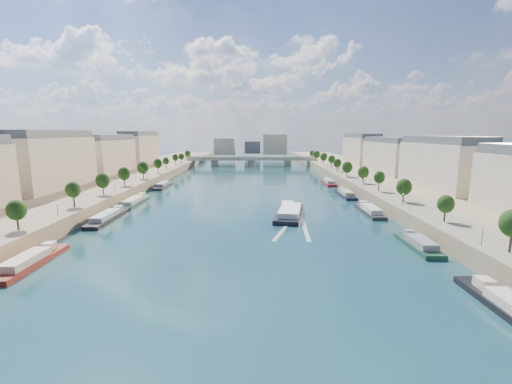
{
  "coord_description": "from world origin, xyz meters",
  "views": [
    {
      "loc": [
        4.26,
        -65.13,
        28.92
      ],
      "look_at": [
        4.19,
        72.18,
        5.0
      ],
      "focal_mm": 24.0,
      "sensor_mm": 36.0,
      "label": 1
    }
  ],
  "objects": [
    {
      "name": "skyline",
      "position": [
        3.19,
        319.52,
        14.66
      ],
      "size": [
        79.0,
        42.0,
        22.0
      ],
      "color": "beige",
      "rests_on": "ground"
    },
    {
      "name": "pave_right",
      "position": [
        57.0,
        100.0,
        5.05
      ],
      "size": [
        14.0,
        520.0,
        0.1
      ],
      "primitive_type": "cube",
      "color": "gray",
      "rests_on": "quay_right"
    },
    {
      "name": "ground",
      "position": [
        0.0,
        100.0,
        0.0
      ],
      "size": [
        700.0,
        700.0,
        0.0
      ],
      "primitive_type": "plane",
      "color": "#0B3033",
      "rests_on": "ground"
    },
    {
      "name": "trees_right",
      "position": [
        55.0,
        110.0,
        10.48
      ],
      "size": [
        4.8,
        268.8,
        8.26
      ],
      "color": "#382B1E",
      "rests_on": "ground"
    },
    {
      "name": "trees_left",
      "position": [
        -55.0,
        102.0,
        10.48
      ],
      "size": [
        4.8,
        268.8,
        8.26
      ],
      "color": "#382B1E",
      "rests_on": "ground"
    },
    {
      "name": "buildings_left",
      "position": [
        -85.0,
        112.0,
        16.45
      ],
      "size": [
        16.0,
        226.0,
        23.2
      ],
      "color": "beige",
      "rests_on": "ground"
    },
    {
      "name": "quay_left",
      "position": [
        -72.0,
        100.0,
        2.5
      ],
      "size": [
        44.0,
        520.0,
        5.0
      ],
      "primitive_type": "cube",
      "color": "#9E8460",
      "rests_on": "ground"
    },
    {
      "name": "tour_barge",
      "position": [
        15.99,
        52.38,
        1.11
      ],
      "size": [
        13.19,
        29.85,
        3.92
      ],
      "rotation": [
        0.0,
        0.0,
        -0.18
      ],
      "color": "black",
      "rests_on": "ground"
    },
    {
      "name": "pave_left",
      "position": [
        -57.0,
        100.0,
        5.05
      ],
      "size": [
        14.0,
        520.0,
        0.1
      ],
      "primitive_type": "cube",
      "color": "gray",
      "rests_on": "quay_left"
    },
    {
      "name": "moored_barges_left",
      "position": [
        -45.5,
        60.55,
        0.84
      ],
      "size": [
        5.0,
        131.63,
        3.6
      ],
      "color": "maroon",
      "rests_on": "ground"
    },
    {
      "name": "lamps_left",
      "position": [
        -52.5,
        90.0,
        7.78
      ],
      "size": [
        0.36,
        200.36,
        4.28
      ],
      "color": "black",
      "rests_on": "ground"
    },
    {
      "name": "moored_barges_right",
      "position": [
        45.5,
        53.87,
        0.84
      ],
      "size": [
        5.0,
        165.3,
        3.6
      ],
      "color": "black",
      "rests_on": "ground"
    },
    {
      "name": "buildings_right",
      "position": [
        85.0,
        112.0,
        16.45
      ],
      "size": [
        16.0,
        226.0,
        23.2
      ],
      "color": "beige",
      "rests_on": "ground"
    },
    {
      "name": "quay_right",
      "position": [
        72.0,
        100.0,
        2.5
      ],
      "size": [
        44.0,
        520.0,
        5.0
      ],
      "primitive_type": "cube",
      "color": "#9E8460",
      "rests_on": "ground"
    },
    {
      "name": "wake",
      "position": [
        15.99,
        35.81,
        0.02
      ],
      "size": [
        12.11,
        26.03,
        0.04
      ],
      "color": "silver",
      "rests_on": "ground"
    },
    {
      "name": "bridge",
      "position": [
        0.0,
        234.66,
        5.08
      ],
      "size": [
        112.0,
        12.0,
        8.15
      ],
      "color": "#C1B79E",
      "rests_on": "ground"
    },
    {
      "name": "lamps_right",
      "position": [
        52.5,
        105.0,
        7.78
      ],
      "size": [
        0.36,
        200.36,
        4.28
      ],
      "color": "black",
      "rests_on": "ground"
    }
  ]
}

